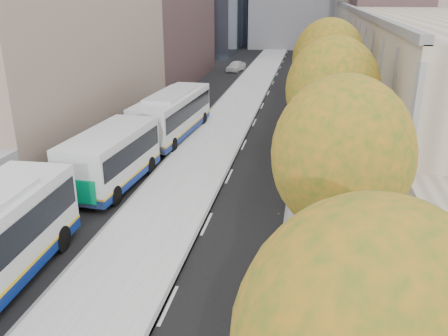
# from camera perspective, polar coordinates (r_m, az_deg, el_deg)

# --- Properties ---
(bus_platform) EXTENTS (4.25, 150.00, 0.15)m
(bus_platform) POSITION_cam_1_polar(r_m,az_deg,el_deg) (37.50, 0.09, 5.38)
(bus_platform) COLOR #B1B1B1
(bus_platform) RESTS_ON ground
(sidewalk) EXTENTS (4.75, 150.00, 0.08)m
(sidewalk) POSITION_cam_1_polar(r_m,az_deg,el_deg) (36.99, 12.43, 4.62)
(sidewalk) COLOR gray
(sidewalk) RESTS_ON ground
(building_tan) EXTENTS (18.00, 92.00, 8.00)m
(building_tan) POSITION_cam_1_polar(r_m,az_deg,el_deg) (66.19, 22.23, 13.92)
(building_tan) COLOR gray
(building_tan) RESTS_ON ground
(bus_shelter) EXTENTS (1.90, 4.40, 2.53)m
(bus_shelter) POSITION_cam_1_polar(r_m,az_deg,el_deg) (14.22, 21.98, -13.58)
(bus_shelter) COLOR #383A3F
(bus_shelter) RESTS_ON sidewalk
(tree_c) EXTENTS (4.20, 4.20, 7.28)m
(tree_c) POSITION_cam_1_polar(r_m,az_deg,el_deg) (14.42, 13.99, 1.44)
(tree_c) COLOR #2C2416
(tree_c) RESTS_ON sidewalk
(tree_d) EXTENTS (4.40, 4.40, 7.60)m
(tree_d) POSITION_cam_1_polar(r_m,az_deg,el_deg) (23.08, 12.92, 9.10)
(tree_d) COLOR #2C2416
(tree_d) RESTS_ON sidewalk
(tree_e) EXTENTS (4.60, 4.60, 7.92)m
(tree_e) POSITION_cam_1_polar(r_m,az_deg,el_deg) (31.93, 12.42, 12.55)
(tree_e) COLOR #2C2416
(tree_e) RESTS_ON sidewalk
(bus_far) EXTENTS (3.75, 18.29, 3.03)m
(bus_far) POSITION_cam_1_polar(r_m,az_deg,el_deg) (30.41, -8.78, 4.63)
(bus_far) COLOR silver
(bus_far) RESTS_ON ground
(distant_car) EXTENTS (2.45, 4.21, 1.35)m
(distant_car) POSITION_cam_1_polar(r_m,az_deg,el_deg) (63.75, 1.43, 12.16)
(distant_car) COLOR silver
(distant_car) RESTS_ON ground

